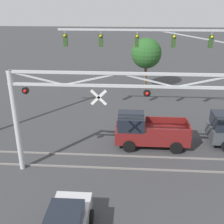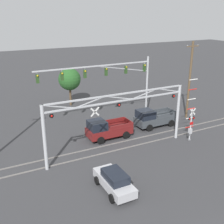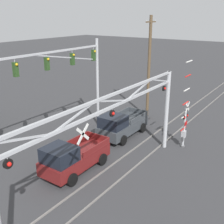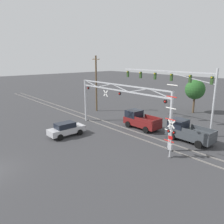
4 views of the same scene
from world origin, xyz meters
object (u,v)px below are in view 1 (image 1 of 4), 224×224
crossing_gantry (146,109)px  background_tree_beyond_span (146,53)px  traffic_signal_span (192,52)px  pickup_truck_lead (147,131)px

crossing_gantry → background_tree_beyond_span: size_ratio=2.64×
traffic_signal_span → background_tree_beyond_span: bearing=107.2°
background_tree_beyond_span → pickup_truck_lead: bearing=-91.8°
pickup_truck_lead → background_tree_beyond_span: (0.41, 12.88, 2.87)m
crossing_gantry → background_tree_beyond_span: bearing=87.3°
crossing_gantry → traffic_signal_span: bearing=63.3°
traffic_signal_span → background_tree_beyond_span: traffic_signal_span is taller
traffic_signal_span → pickup_truck_lead: traffic_signal_span is taller
crossing_gantry → pickup_truck_lead: crossing_gantry is taller
pickup_truck_lead → background_tree_beyond_span: background_tree_beyond_span is taller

